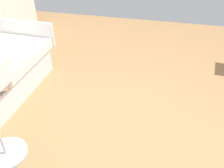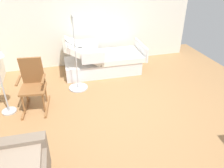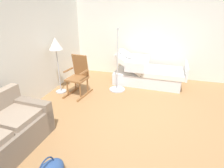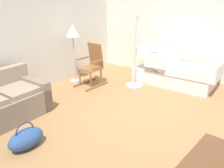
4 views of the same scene
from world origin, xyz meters
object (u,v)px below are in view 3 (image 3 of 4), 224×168
(hospital_bed, at_px, (147,74))
(rocking_chair, at_px, (79,76))
(iv_pole, at_px, (117,82))
(floor_lamp, at_px, (56,48))

(hospital_bed, height_order, rocking_chair, hospital_bed)
(hospital_bed, relative_size, iv_pole, 1.24)
(iv_pole, bearing_deg, rocking_chair, 118.25)
(rocking_chair, bearing_deg, hospital_bed, -54.78)
(hospital_bed, xyz_separation_m, iv_pole, (-0.69, 0.76, -0.06))
(hospital_bed, distance_m, iv_pole, 1.03)
(hospital_bed, xyz_separation_m, floor_lamp, (-1.25, 2.22, 0.92))
(hospital_bed, relative_size, floor_lamp, 1.41)
(rocking_chair, relative_size, floor_lamp, 0.71)
(hospital_bed, distance_m, rocking_chair, 2.07)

